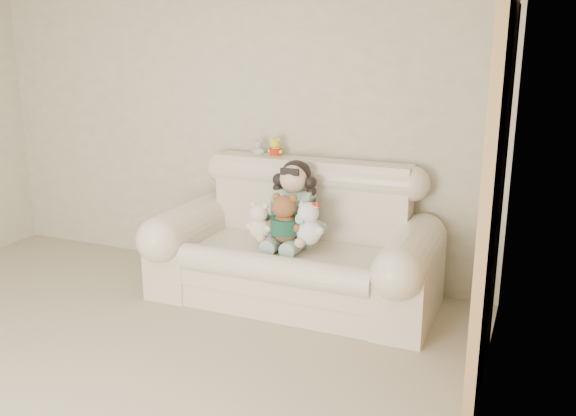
% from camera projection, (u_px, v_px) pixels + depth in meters
% --- Properties ---
extents(wall_back, '(4.50, 0.00, 4.50)m').
position_uv_depth(wall_back, '(227.00, 117.00, 5.08)').
color(wall_back, beige).
rests_on(wall_back, ground).
extents(wall_right, '(0.00, 5.00, 5.00)m').
position_uv_depth(wall_right, '(469.00, 229.00, 2.01)').
color(wall_right, beige).
rests_on(wall_right, ground).
extents(sofa, '(2.10, 0.95, 1.03)m').
position_uv_depth(sofa, '(293.00, 235.00, 4.53)').
color(sofa, beige).
rests_on(sofa, floor).
extents(door_panel, '(0.06, 0.90, 2.10)m').
position_uv_depth(door_panel, '(492.00, 203.00, 3.33)').
color(door_panel, '#AA7E49').
rests_on(door_panel, floor).
extents(seated_child, '(0.42, 0.50, 0.65)m').
position_uv_depth(seated_child, '(294.00, 203.00, 4.55)').
color(seated_child, '#267158').
rests_on(seated_child, sofa).
extents(brown_teddy, '(0.33, 0.29, 0.42)m').
position_uv_depth(brown_teddy, '(285.00, 213.00, 4.38)').
color(brown_teddy, brown).
rests_on(brown_teddy, sofa).
extents(white_cat, '(0.25, 0.20, 0.38)m').
position_uv_depth(white_cat, '(309.00, 219.00, 4.34)').
color(white_cat, white).
rests_on(white_cat, sofa).
extents(cream_teddy, '(0.23, 0.19, 0.33)m').
position_uv_depth(cream_teddy, '(260.00, 218.00, 4.45)').
color(cream_teddy, white).
rests_on(cream_teddy, sofa).
extents(yellow_mini_bear, '(0.13, 0.10, 0.19)m').
position_uv_depth(yellow_mini_bear, '(276.00, 146.00, 4.81)').
color(yellow_mini_bear, yellow).
rests_on(yellow_mini_bear, sofa).
extents(grey_mini_plush, '(0.13, 0.11, 0.17)m').
position_uv_depth(grey_mini_plush, '(258.00, 147.00, 4.87)').
color(grey_mini_plush, silver).
rests_on(grey_mini_plush, sofa).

